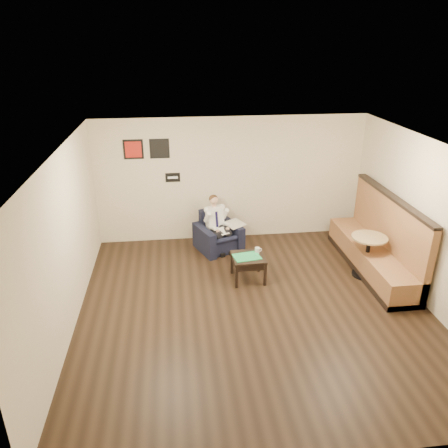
{
  "coord_description": "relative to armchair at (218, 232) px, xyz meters",
  "views": [
    {
      "loc": [
        -1.3,
        -6.29,
        4.36
      ],
      "look_at": [
        -0.38,
        1.2,
        1.1
      ],
      "focal_mm": 35.0,
      "sensor_mm": 36.0,
      "label": 1
    }
  ],
  "objects": [
    {
      "name": "newspaper",
      "position": [
        0.36,
        0.04,
        0.15
      ],
      "size": [
        0.52,
        0.57,
        0.01
      ],
      "primitive_type": "cube",
      "rotation": [
        0.0,
        0.0,
        0.43
      ],
      "color": "silver",
      "rests_on": "armchair"
    },
    {
      "name": "ground",
      "position": [
        0.36,
        -2.36,
        -0.42
      ],
      "size": [
        6.0,
        6.0,
        0.0
      ],
      "primitive_type": "plane",
      "color": "black",
      "rests_on": "ground"
    },
    {
      "name": "wall_left",
      "position": [
        -2.64,
        -2.36,
        0.98
      ],
      "size": [
        0.02,
        6.0,
        2.8
      ],
      "primitive_type": "cube",
      "color": "beige",
      "rests_on": "ground"
    },
    {
      "name": "cafe_table",
      "position": [
        2.74,
        -1.5,
        0.0
      ],
      "size": [
        0.86,
        0.86,
        0.84
      ],
      "primitive_type": "cylinder",
      "rotation": [
        0.0,
        0.0,
        -0.32
      ],
      "color": "#9D8055",
      "rests_on": "ground"
    },
    {
      "name": "wall_front",
      "position": [
        0.36,
        -5.36,
        0.98
      ],
      "size": [
        6.0,
        0.02,
        2.8
      ],
      "primitive_type": "cube",
      "color": "beige",
      "rests_on": "ground"
    },
    {
      "name": "coffee_mug",
      "position": [
        0.62,
        -1.24,
        0.13
      ],
      "size": [
        0.09,
        0.09,
        0.11
      ],
      "primitive_type": "cylinder",
      "rotation": [
        0.0,
        0.0,
        0.03
      ],
      "color": "white",
      "rests_on": "side_table"
    },
    {
      "name": "smartphone",
      "position": [
        0.47,
        -1.2,
        0.08
      ],
      "size": [
        0.16,
        0.1,
        0.01
      ],
      "primitive_type": "cube",
      "rotation": [
        0.0,
        0.0,
        -0.15
      ],
      "color": "black",
      "rests_on": "side_table"
    },
    {
      "name": "ceiling",
      "position": [
        0.36,
        -2.36,
        2.38
      ],
      "size": [
        6.0,
        6.0,
        0.02
      ],
      "primitive_type": "cube",
      "color": "white",
      "rests_on": "wall_back"
    },
    {
      "name": "art_print_left",
      "position": [
        -1.74,
        0.62,
        1.73
      ],
      "size": [
        0.42,
        0.03,
        0.42
      ],
      "primitive_type": "cube",
      "color": "#AE1F15",
      "rests_on": "wall_back"
    },
    {
      "name": "banquette",
      "position": [
        2.95,
        -1.28,
        0.34
      ],
      "size": [
        0.71,
        2.98,
        1.53
      ],
      "primitive_type": "cube",
      "color": "brown",
      "rests_on": "ground"
    },
    {
      "name": "lap_papers",
      "position": [
        0.07,
        -0.19,
        0.1
      ],
      "size": [
        0.29,
        0.33,
        0.01
      ],
      "primitive_type": "cube",
      "rotation": [
        0.0,
        0.0,
        0.45
      ],
      "color": "white",
      "rests_on": "seated_man"
    },
    {
      "name": "wall_back",
      "position": [
        0.36,
        0.64,
        0.98
      ],
      "size": [
        6.0,
        0.02,
        2.8
      ],
      "primitive_type": "cube",
      "color": "beige",
      "rests_on": "ground"
    },
    {
      "name": "green_folder",
      "position": [
        0.39,
        -1.4,
        0.09
      ],
      "size": [
        0.55,
        0.43,
        0.01
      ],
      "primitive_type": "cube",
      "rotation": [
        0.0,
        0.0,
        0.17
      ],
      "color": "#23AF5E",
      "rests_on": "side_table"
    },
    {
      "name": "seating_sign",
      "position": [
        -0.94,
        0.62,
        1.08
      ],
      "size": [
        0.32,
        0.02,
        0.2
      ],
      "primitive_type": "cube",
      "color": "black",
      "rests_on": "wall_back"
    },
    {
      "name": "armchair",
      "position": [
        0.0,
        0.0,
        0.0
      ],
      "size": [
        1.12,
        1.12,
        0.84
      ],
      "primitive_type": "cube",
      "rotation": [
        0.0,
        0.0,
        0.38
      ],
      "color": "black",
      "rests_on": "ground"
    },
    {
      "name": "wall_right",
      "position": [
        3.36,
        -2.36,
        0.98
      ],
      "size": [
        0.02,
        6.0,
        2.8
      ],
      "primitive_type": "cube",
      "color": "beige",
      "rests_on": "ground"
    },
    {
      "name": "side_table",
      "position": [
        0.42,
        -1.37,
        -0.17
      ],
      "size": [
        0.63,
        0.63,
        0.5
      ],
      "primitive_type": "cube",
      "rotation": [
        0.0,
        0.0,
        0.03
      ],
      "color": "black",
      "rests_on": "ground"
    },
    {
      "name": "art_print_right",
      "position": [
        -1.19,
        0.62,
        1.73
      ],
      "size": [
        0.42,
        0.03,
        0.42
      ],
      "primitive_type": "cube",
      "color": "black",
      "rests_on": "wall_back"
    },
    {
      "name": "seated_man",
      "position": [
        0.04,
        -0.1,
        0.15
      ],
      "size": [
        0.81,
        0.96,
        1.15
      ],
      "primitive_type": null,
      "rotation": [
        0.0,
        0.0,
        0.38
      ],
      "color": "white",
      "rests_on": "armchair"
    }
  ]
}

